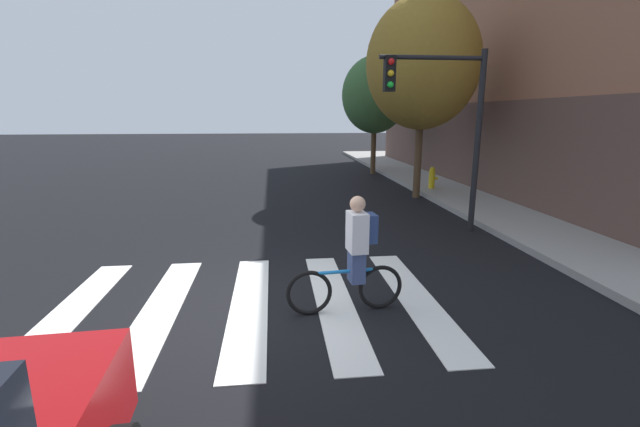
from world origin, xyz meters
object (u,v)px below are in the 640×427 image
(fire_hydrant, at_px, (432,178))
(cyclist, at_px, (354,255))
(street_tree_near, at_px, (423,64))
(traffic_light_near, at_px, (445,111))
(street_tree_mid, at_px, (375,95))

(fire_hydrant, bearing_deg, cyclist, -116.76)
(fire_hydrant, distance_m, street_tree_near, 4.04)
(cyclist, xyz_separation_m, street_tree_near, (3.75, 8.29, 3.52))
(cyclist, relative_size, traffic_light_near, 0.41)
(cyclist, relative_size, street_tree_mid, 0.32)
(street_tree_near, distance_m, street_tree_mid, 6.09)
(traffic_light_near, distance_m, street_tree_mid, 10.44)
(fire_hydrant, distance_m, street_tree_mid, 6.09)
(cyclist, bearing_deg, traffic_light_near, 54.52)
(fire_hydrant, height_order, street_tree_near, street_tree_near)
(cyclist, height_order, street_tree_mid, street_tree_mid)
(fire_hydrant, height_order, street_tree_mid, street_tree_mid)
(traffic_light_near, relative_size, fire_hydrant, 5.38)
(street_tree_near, bearing_deg, cyclist, -114.34)
(traffic_light_near, bearing_deg, fire_hydrant, 70.89)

